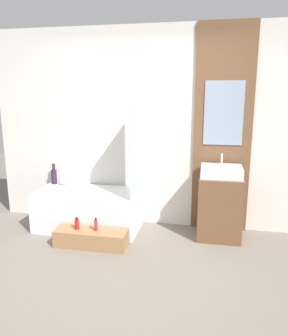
% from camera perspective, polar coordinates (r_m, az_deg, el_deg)
% --- Properties ---
extents(ground_plane, '(12.00, 12.00, 0.00)m').
position_cam_1_polar(ground_plane, '(3.30, -5.21, -19.37)').
color(ground_plane, slate).
extents(wall_tiled_back, '(4.20, 0.06, 2.60)m').
position_cam_1_polar(wall_tiled_back, '(4.35, 0.32, 6.82)').
color(wall_tiled_back, silver).
rests_on(wall_tiled_back, ground_plane).
extents(wall_wood_accent, '(0.71, 0.04, 2.60)m').
position_cam_1_polar(wall_wood_accent, '(4.23, 13.55, 6.51)').
color(wall_wood_accent, brown).
rests_on(wall_wood_accent, ground_plane).
extents(bathtub, '(1.35, 0.66, 0.52)m').
position_cam_1_polar(bathtub, '(4.42, -9.64, -7.13)').
color(bathtub, white).
rests_on(bathtub, ground_plane).
extents(glass_shower_screen, '(0.01, 0.45, 1.16)m').
position_cam_1_polar(glass_shower_screen, '(3.95, -1.73, 3.20)').
color(glass_shower_screen, silver).
rests_on(glass_shower_screen, bathtub).
extents(wooden_step_bench, '(0.85, 0.28, 0.20)m').
position_cam_1_polar(wooden_step_bench, '(3.98, -9.18, -11.95)').
color(wooden_step_bench, '#997047').
rests_on(wooden_step_bench, ground_plane).
extents(vanity_cabinet, '(0.52, 0.49, 0.78)m').
position_cam_1_polar(vanity_cabinet, '(4.17, 13.01, -6.64)').
color(vanity_cabinet, brown).
rests_on(vanity_cabinet, ground_plane).
extents(sink, '(0.49, 0.39, 0.26)m').
position_cam_1_polar(sink, '(4.05, 13.33, -0.58)').
color(sink, white).
rests_on(sink, vanity_cabinet).
extents(vase_tall_dark, '(0.08, 0.08, 0.29)m').
position_cam_1_polar(vase_tall_dark, '(4.75, -15.39, -1.29)').
color(vase_tall_dark, '#2D1E33').
rests_on(vase_tall_dark, bathtub).
extents(vase_round_light, '(0.13, 0.13, 0.13)m').
position_cam_1_polar(vase_round_light, '(4.68, -13.82, -2.09)').
color(vase_round_light, silver).
rests_on(vase_round_light, bathtub).
extents(bottle_soap_primary, '(0.05, 0.05, 0.14)m').
position_cam_1_polar(bottle_soap_primary, '(3.97, -11.60, -9.53)').
color(bottle_soap_primary, red).
rests_on(bottle_soap_primary, wooden_step_bench).
extents(bottle_soap_secondary, '(0.04, 0.04, 0.16)m').
position_cam_1_polar(bottle_soap_secondary, '(3.89, -8.37, -9.80)').
color(bottle_soap_secondary, red).
rests_on(bottle_soap_secondary, wooden_step_bench).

